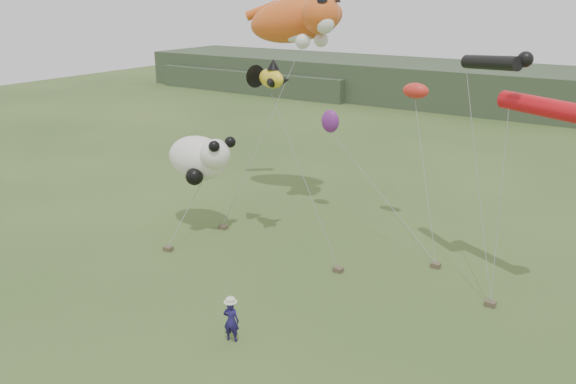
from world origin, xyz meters
name	(u,v)px	position (x,y,z in m)	size (l,w,h in m)	color
ground	(271,324)	(0.00, 0.00, 0.00)	(120.00, 120.00, 0.00)	#385123
headland	(500,90)	(-3.11, 44.69, 1.92)	(90.00, 13.00, 4.00)	#2D3D28
festival_attendant	(231,321)	(-0.54, -1.49, 0.73)	(0.53, 0.35, 1.45)	#1D1652
sandbag_anchors	(322,260)	(-0.89, 5.04, 0.10)	(13.53, 5.13, 0.19)	brown
cat_kite	(301,19)	(-5.53, 10.74, 9.55)	(6.38, 3.72, 2.93)	#DA561B
fish_kite	(264,77)	(-4.09, 5.52, 7.47)	(2.59, 1.71, 1.27)	gold
tube_kites	(534,92)	(6.10, 7.43, 7.47)	(5.26, 2.42, 2.22)	black
panda_kite	(200,158)	(-7.48, 5.14, 3.55)	(3.62, 2.34, 2.25)	white
misc_kites	(369,107)	(-1.50, 10.41, 5.69)	(5.10, 1.20, 2.68)	red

